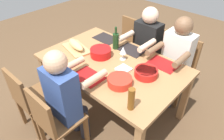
% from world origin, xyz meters
% --- Properties ---
extents(ground_plane, '(8.00, 8.00, 0.00)m').
position_xyz_m(ground_plane, '(0.00, 0.00, 0.00)').
color(ground_plane, brown).
extents(dining_table, '(1.64, 1.04, 0.74)m').
position_xyz_m(dining_table, '(0.00, 0.00, 0.66)').
color(dining_table, '#9E7044').
rests_on(dining_table, ground_plane).
extents(chair_far_right, '(0.40, 0.40, 0.85)m').
position_xyz_m(chair_far_right, '(0.45, 0.84, 0.48)').
color(chair_far_right, brown).
rests_on(chair_far_right, ground_plane).
extents(diner_far_right, '(0.41, 0.53, 1.20)m').
position_xyz_m(diner_far_right, '(0.45, 0.66, 0.70)').
color(diner_far_right, '#2D2D38').
rests_on(diner_far_right, ground_plane).
extents(chair_far_center, '(0.40, 0.40, 0.85)m').
position_xyz_m(chair_far_center, '(0.00, 0.84, 0.48)').
color(chair_far_center, brown).
rests_on(chair_far_center, ground_plane).
extents(diner_far_center, '(0.41, 0.53, 1.20)m').
position_xyz_m(diner_far_center, '(-0.00, 0.66, 0.70)').
color(diner_far_center, '#2D2D38').
rests_on(diner_far_center, ground_plane).
extents(chair_far_left, '(0.40, 0.40, 0.85)m').
position_xyz_m(chair_far_left, '(-0.45, 0.84, 0.48)').
color(chair_far_left, brown).
rests_on(chair_far_left, ground_plane).
extents(chair_near_left, '(0.40, 0.40, 0.85)m').
position_xyz_m(chair_near_left, '(-0.45, -0.84, 0.48)').
color(chair_near_left, brown).
rests_on(chair_near_left, ground_plane).
extents(chair_near_center, '(0.40, 0.40, 0.85)m').
position_xyz_m(chair_near_center, '(0.00, -0.84, 0.48)').
color(chair_near_center, brown).
rests_on(chair_near_center, ground_plane).
extents(diner_near_center, '(0.41, 0.53, 1.20)m').
position_xyz_m(diner_near_center, '(0.00, -0.66, 0.70)').
color(diner_near_center, '#2D2D38').
rests_on(diner_near_center, ground_plane).
extents(serving_bowl_salad, '(0.25, 0.25, 0.10)m').
position_xyz_m(serving_bowl_salad, '(-0.19, 0.01, 0.80)').
color(serving_bowl_salad, red).
rests_on(serving_bowl_salad, dining_table).
extents(serving_bowl_fruit, '(0.24, 0.24, 0.08)m').
position_xyz_m(serving_bowl_fruit, '(0.32, -0.23, 0.79)').
color(serving_bowl_fruit, red).
rests_on(serving_bowl_fruit, dining_table).
extents(serving_bowl_greens, '(0.24, 0.24, 0.08)m').
position_xyz_m(serving_bowl_greens, '(0.43, 0.06, 0.78)').
color(serving_bowl_greens, red).
rests_on(serving_bowl_greens, dining_table).
extents(cutting_board, '(0.44, 0.30, 0.02)m').
position_xyz_m(cutting_board, '(-0.52, -0.09, 0.75)').
color(cutting_board, tan).
rests_on(cutting_board, dining_table).
extents(bread_loaf, '(0.34, 0.18, 0.09)m').
position_xyz_m(bread_loaf, '(-0.52, -0.09, 0.81)').
color(bread_loaf, tan).
rests_on(bread_loaf, cutting_board).
extents(wine_bottle, '(0.08, 0.08, 0.29)m').
position_xyz_m(wine_bottle, '(-0.18, 0.26, 0.85)').
color(wine_bottle, '#193819').
rests_on(wine_bottle, dining_table).
extents(beer_bottle, '(0.06, 0.06, 0.22)m').
position_xyz_m(beer_bottle, '(0.60, -0.41, 0.85)').
color(beer_bottle, brown).
rests_on(beer_bottle, dining_table).
extents(wine_glass, '(0.08, 0.08, 0.17)m').
position_xyz_m(wine_glass, '(0.05, 0.13, 0.86)').
color(wine_glass, silver).
rests_on(wine_glass, dining_table).
extents(placemat_far_right, '(0.32, 0.23, 0.01)m').
position_xyz_m(placemat_far_right, '(0.45, 0.36, 0.74)').
color(placemat_far_right, maroon).
rests_on(placemat_far_right, dining_table).
extents(placemat_far_center, '(0.32, 0.23, 0.01)m').
position_xyz_m(placemat_far_center, '(0.00, 0.36, 0.74)').
color(placemat_far_center, black).
rests_on(placemat_far_center, dining_table).
extents(placemat_far_left, '(0.32, 0.23, 0.01)m').
position_xyz_m(placemat_far_left, '(-0.45, 0.36, 0.74)').
color(placemat_far_left, black).
rests_on(placemat_far_left, dining_table).
extents(fork_near_left, '(0.04, 0.17, 0.01)m').
position_xyz_m(fork_near_left, '(-0.59, -0.36, 0.74)').
color(fork_near_left, silver).
rests_on(fork_near_left, dining_table).
extents(placemat_near_center, '(0.32, 0.23, 0.01)m').
position_xyz_m(placemat_near_center, '(0.00, -0.36, 0.74)').
color(placemat_near_center, maroon).
rests_on(placemat_near_center, dining_table).
extents(napkin_stack, '(0.15, 0.15, 0.02)m').
position_xyz_m(napkin_stack, '(0.20, -0.03, 0.75)').
color(napkin_stack, white).
rests_on(napkin_stack, dining_table).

